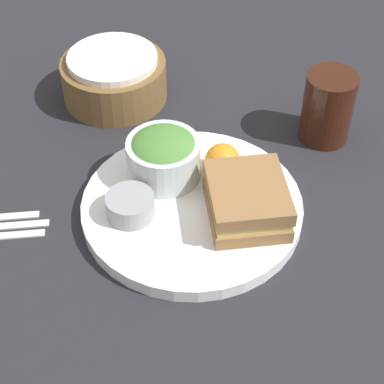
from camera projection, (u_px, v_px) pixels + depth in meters
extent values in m
plane|color=#232328|center=(192.00, 212.00, 0.91)|extent=(4.00, 4.00, 0.00)
cylinder|color=white|center=(192.00, 207.00, 0.90)|extent=(0.31, 0.31, 0.02)
cube|color=olive|center=(246.00, 209.00, 0.87)|extent=(0.13, 0.14, 0.02)
cube|color=#E5C666|center=(247.00, 200.00, 0.86)|extent=(0.13, 0.14, 0.01)
cube|color=olive|center=(248.00, 192.00, 0.85)|extent=(0.13, 0.14, 0.02)
cylinder|color=silver|center=(164.00, 159.00, 0.92)|extent=(0.11, 0.11, 0.06)
ellipsoid|color=#4C8438|center=(163.00, 147.00, 0.90)|extent=(0.10, 0.10, 0.04)
cylinder|color=#99999E|center=(130.00, 206.00, 0.87)|extent=(0.07, 0.07, 0.03)
sphere|color=orange|center=(222.00, 161.00, 0.92)|extent=(0.05, 0.05, 0.05)
cylinder|color=#38190F|center=(328.00, 107.00, 0.99)|extent=(0.08, 0.08, 0.11)
cylinder|color=brown|center=(114.00, 80.00, 1.08)|extent=(0.18, 0.18, 0.07)
cylinder|color=white|center=(112.00, 59.00, 1.05)|extent=(0.15, 0.15, 0.01)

